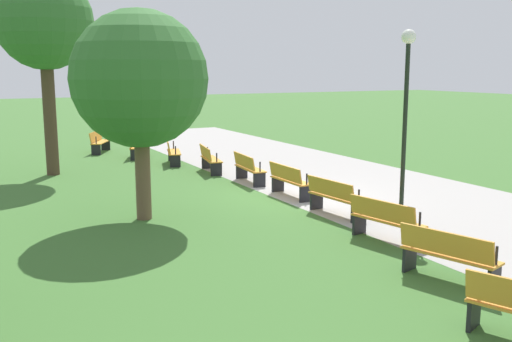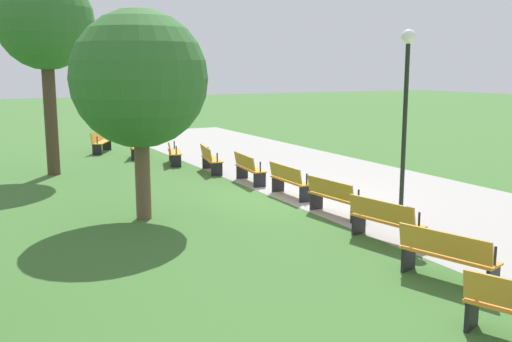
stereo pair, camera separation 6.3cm
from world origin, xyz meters
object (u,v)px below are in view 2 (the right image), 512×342
Objects in this scene: lamp_post at (406,91)px; tree_3 at (139,79)px; bench_1 at (136,146)px; bench_7 at (385,220)px; bench_4 at (249,168)px; bench_0 at (100,141)px; bench_2 at (173,151)px; bench_3 at (210,159)px; tree_0 at (45,23)px; bench_5 at (289,180)px; bench_8 at (447,255)px; bench_6 at (334,197)px.

tree_3 is at bearing -119.56° from lamp_post.
bench_1 and bench_7 have the same top height.
bench_4 is 0.38× the size of lamp_post.
bench_0 and bench_7 have the same top height.
bench_7 is at bearing 19.41° from bench_2.
tree_3 is (9.36, -2.46, 2.75)m from bench_1.
bench_2 is at bearing -163.41° from bench_4.
tree_0 is at bearing -101.41° from bench_3.
bench_3 is 4.55m from bench_5.
lamp_post is (2.93, 5.16, -0.25)m from tree_3.
tree_0 reaches higher than bench_3.
bench_8 is 14.59m from tree_0.
tree_3 is at bearing -50.59° from bench_4.
bench_1 is 0.99× the size of bench_8.
tree_0 is (-11.04, -4.76, 4.40)m from bench_7.
bench_0 and bench_6 have the same top height.
bench_1 is (2.07, 0.96, 0.00)m from bench_0.
tree_0 is 7.24m from tree_3.
bench_6 is 0.99× the size of bench_7.
tree_0 is (4.46, -2.50, 4.40)m from bench_0.
bench_8 is 0.26× the size of tree_0.
lamp_post is at bearing 16.28° from bench_4.
bench_0 is at bearing 172.49° from tree_3.
bench_0 is at bearing -174.51° from bench_6.
tree_3 is (-1.81, -4.09, 2.75)m from bench_6.
bench_5 is (10.96, 2.69, 0.00)m from bench_0.
bench_0 and bench_8 have the same top height.
tree_0 reaches higher than lamp_post.
bench_6 is at bearing 38.80° from bench_0.
bench_5 is at bearing 8.31° from bench_4.
bench_8 is at bearing -16.59° from bench_6.
bench_7 is (2.26, -0.33, 0.00)m from bench_6.
bench_0 is at bearing -132.94° from bench_1.
bench_2 and bench_4 have the same top height.
tree_3 reaches higher than bench_6.
bench_4 is at bearing -169.27° from lamp_post.
bench_3 is 9.07m from bench_7.
bench_3 is (4.36, 1.30, 0.00)m from bench_1.
bench_2 is 9.06m from bench_6.
lamp_post is at bearing 38.32° from bench_6.
bench_5 is 0.37× the size of lamp_post.
lamp_post reaches higher than bench_6.
tree_3 is (-6.28, -3.22, 2.75)m from bench_8.
bench_6 is at bearing 30.49° from bench_1.
tree_0 reaches higher than bench_0.
bench_8 is (17.71, 1.71, 0.00)m from bench_0.
bench_0 is at bearing 168.87° from bench_8.
bench_4 is at bearing 50.27° from tree_0.
bench_5 is 6.82m from bench_8.
bench_3 is at bearing 177.21° from bench_6.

